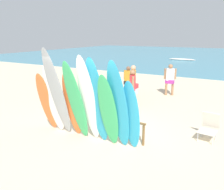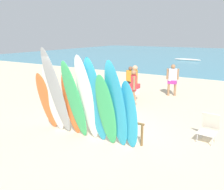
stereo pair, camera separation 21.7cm
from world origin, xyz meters
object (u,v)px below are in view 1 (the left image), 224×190
object	(u,v)px
beachgoer_near_rack	(128,79)
beachgoer_midbeach	(170,77)
surfboard_teal_6	(97,102)
surfboard_green_7	(108,112)
surfboard_teal_9	(131,116)
distant_boat	(182,59)
surfboard_green_4	(76,102)
beachgoer_strolling	(133,81)
beach_chair_red	(209,126)
surfboard_orange_0	(47,102)
surfboard_grey_2	(57,94)
surfboard_rack	(95,118)
beachgoer_by_water	(132,86)
surfboard_orange_3	(72,105)
surfboard_teal_8	(118,107)
surfboard_white_1	(54,99)
surfboard_white_5	(88,100)

from	to	relation	value
beachgoer_near_rack	beachgoer_midbeach	distance (m)	2.15
surfboard_teal_6	surfboard_green_7	distance (m)	0.44
surfboard_teal_9	distant_boat	distance (m)	24.07
surfboard_green_4	beachgoer_midbeach	distance (m)	6.76
beachgoer_midbeach	beachgoer_near_rack	bearing A→B (deg)	-170.75
surfboard_green_7	beachgoer_midbeach	xyz separation A→B (m)	(-0.25, 6.68, -0.14)
distant_boat	beachgoer_midbeach	bearing A→B (deg)	-78.62
beachgoer_near_rack	beachgoer_strolling	size ratio (longest dim) A/B	0.88
beachgoer_midbeach	beach_chair_red	distance (m)	5.34
surfboard_orange_0	surfboard_teal_9	xyz separation A→B (m)	(2.95, 0.07, 0.02)
beachgoer_strolling	surfboard_grey_2	bearing A→B (deg)	-24.15
surfboard_rack	beachgoer_near_rack	xyz separation A→B (m)	(-1.22, 4.90, 0.33)
beach_chair_red	surfboard_teal_9	bearing A→B (deg)	-127.11
surfboard_orange_0	surfboard_teal_6	bearing A→B (deg)	-1.57
surfboard_rack	beachgoer_near_rack	size ratio (longest dim) A/B	2.23
surfboard_teal_6	surfboard_teal_9	bearing A→B (deg)	9.48
surfboard_teal_9	surfboard_teal_6	bearing A→B (deg)	-170.89
beachgoer_by_water	surfboard_teal_6	bearing A→B (deg)	-19.94
surfboard_grey_2	surfboard_green_4	size ratio (longest dim) A/B	1.14
surfboard_teal_6	beachgoer_by_water	xyz separation A→B (m)	(-0.60, 3.63, -0.32)
surfboard_teal_6	beachgoer_midbeach	xyz separation A→B (m)	(0.13, 6.63, -0.34)
surfboard_grey_2	surfboard_orange_3	size ratio (longest dim) A/B	1.36
surfboard_teal_8	beachgoer_near_rack	distance (m)	6.01
surfboard_grey_2	distant_boat	distance (m)	24.06
surfboard_white_1	surfboard_teal_6	xyz separation A→B (m)	(1.63, -0.04, 0.13)
surfboard_white_5	surfboard_orange_3	bearing A→B (deg)	167.72
beachgoer_midbeach	surfboard_teal_6	bearing A→B (deg)	-113.48
surfboard_white_1	beachgoer_midbeach	xyz separation A→B (m)	(1.76, 6.59, -0.21)
surfboard_teal_8	distant_boat	distance (m)	24.17
surfboard_orange_0	beachgoer_strolling	distance (m)	4.62
surfboard_white_1	beachgoer_strolling	xyz separation A→B (m)	(0.62, 4.55, -0.15)
surfboard_green_4	surfboard_teal_8	bearing A→B (deg)	6.53
beachgoer_near_rack	surfboard_rack	bearing A→B (deg)	-59.52
surfboard_teal_9	distant_boat	world-z (taller)	surfboard_teal_9
beachgoer_near_rack	beach_chair_red	bearing A→B (deg)	-22.23
surfboard_grey_2	distant_boat	size ratio (longest dim) A/B	0.91
beachgoer_midbeach	beachgoer_by_water	bearing A→B (deg)	-126.17
beachgoer_near_rack	distant_boat	world-z (taller)	beachgoer_near_rack
surfboard_rack	beach_chair_red	bearing A→B (deg)	23.17
surfboard_white_5	beachgoer_midbeach	distance (m)	6.68
surfboard_rack	beachgoer_strolling	size ratio (longest dim) A/B	1.97
distant_boat	beachgoer_by_water	bearing A→B (deg)	-82.32
beachgoer_near_rack	beachgoer_by_water	size ratio (longest dim) A/B	0.91
distant_boat	surfboard_teal_6	bearing A→B (deg)	-82.05
surfboard_teal_8	surfboard_teal_6	bearing A→B (deg)	-177.73
surfboard_orange_3	beachgoer_midbeach	world-z (taller)	surfboard_orange_3
surfboard_teal_9	surfboard_grey_2	bearing A→B (deg)	-171.72
surfboard_teal_8	beach_chair_red	xyz separation A→B (m)	(2.04, 1.98, -0.82)
surfboard_green_4	beach_chair_red	xyz separation A→B (m)	(3.38, 2.05, -0.78)
surfboard_white_5	beachgoer_strolling	world-z (taller)	surfboard_white_5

